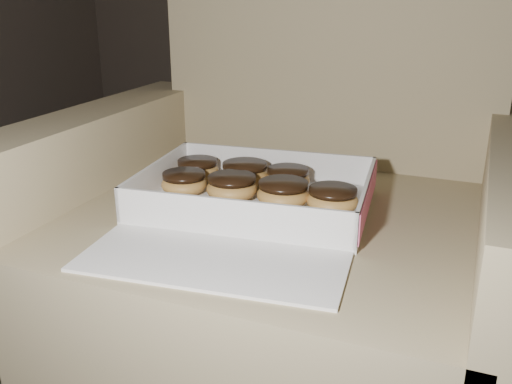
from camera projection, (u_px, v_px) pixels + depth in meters
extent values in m
cube|color=#978260|center=(279.00, 308.00, 1.11)|extent=(0.73, 0.73, 0.43)
cube|color=#978260|center=(334.00, 39.00, 1.23)|extent=(0.73, 0.14, 0.53)
cube|color=#978260|center=(104.00, 242.00, 1.22)|extent=(0.12, 0.73, 0.57)
cube|color=#978260|center=(506.00, 319.00, 0.94)|extent=(0.12, 0.73, 0.57)
cube|color=white|center=(256.00, 204.00, 1.03)|extent=(0.42, 0.33, 0.01)
cube|color=white|center=(276.00, 164.00, 1.15)|extent=(0.39, 0.05, 0.06)
cube|color=white|center=(230.00, 217.00, 0.88)|extent=(0.39, 0.05, 0.06)
cube|color=white|center=(156.00, 177.00, 1.07)|extent=(0.04, 0.29, 0.06)
cube|color=white|center=(366.00, 198.00, 0.96)|extent=(0.04, 0.29, 0.06)
cube|color=#E75D8B|center=(369.00, 198.00, 0.96)|extent=(0.03, 0.29, 0.05)
cube|color=white|center=(212.00, 261.00, 0.82)|extent=(0.40, 0.21, 0.01)
ellipsoid|color=#D4934A|center=(198.00, 171.00, 1.13)|extent=(0.08, 0.08, 0.04)
cylinder|color=black|center=(197.00, 162.00, 1.13)|extent=(0.08, 0.08, 0.01)
ellipsoid|color=#D4934A|center=(232.00, 189.00, 1.03)|extent=(0.09, 0.09, 0.04)
cylinder|color=black|center=(232.00, 179.00, 1.02)|extent=(0.09, 0.09, 0.01)
ellipsoid|color=#D4934A|center=(184.00, 184.00, 1.06)|extent=(0.08, 0.08, 0.04)
cylinder|color=black|center=(184.00, 175.00, 1.05)|extent=(0.08, 0.08, 0.01)
ellipsoid|color=#D4934A|center=(245.00, 175.00, 1.10)|extent=(0.09, 0.09, 0.04)
cylinder|color=black|center=(245.00, 165.00, 1.10)|extent=(0.09, 0.09, 0.01)
ellipsoid|color=#D4934A|center=(283.00, 195.00, 1.00)|extent=(0.09, 0.09, 0.04)
cylinder|color=black|center=(283.00, 184.00, 0.99)|extent=(0.09, 0.09, 0.01)
ellipsoid|color=#D4934A|center=(332.00, 201.00, 0.97)|extent=(0.09, 0.09, 0.04)
cylinder|color=black|center=(333.00, 191.00, 0.97)|extent=(0.08, 0.08, 0.01)
ellipsoid|color=#D4934A|center=(288.00, 180.00, 1.08)|extent=(0.08, 0.08, 0.04)
cylinder|color=black|center=(288.00, 171.00, 1.08)|extent=(0.08, 0.08, 0.01)
ellipsoid|color=black|center=(294.00, 212.00, 0.97)|extent=(0.01, 0.01, 0.00)
ellipsoid|color=black|center=(191.00, 224.00, 0.93)|extent=(0.01, 0.01, 0.00)
ellipsoid|color=black|center=(216.00, 211.00, 0.98)|extent=(0.01, 0.01, 0.00)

